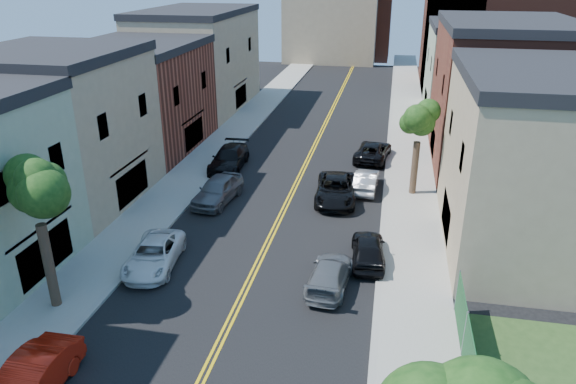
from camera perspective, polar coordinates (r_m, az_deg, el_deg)
The scene contains 24 objects.
sidewalk_left at distance 47.79m, azimuth -6.41°, elevation 5.94°, with size 3.20×100.00×0.15m, color gray.
sidewalk_right at distance 45.74m, azimuth 12.93°, elevation 4.70°, with size 3.20×100.00×0.15m, color gray.
curb_left at distance 47.31m, azimuth -4.37°, elevation 5.84°, with size 0.30×100.00×0.15m, color gray.
curb_right at distance 45.70m, azimuth 10.73°, elevation 4.87°, with size 0.30×100.00×0.15m, color gray.
bldg_left_tan_near at distance 36.16m, azimuth -23.24°, elevation 5.87°, with size 9.00×10.00×9.00m, color #998466.
bldg_left_brick at distance 45.44m, azimuth -15.61°, elevation 9.47°, with size 9.00×12.00×8.00m, color brown.
bldg_left_tan_far at distance 57.90m, azimuth -9.57°, elevation 13.54°, with size 9.00×16.00×9.50m, color #998466.
bldg_right_tan at distance 30.18m, azimuth 25.72°, elevation 2.26°, with size 9.00×12.00×9.00m, color #998466.
bldg_right_brick at distance 43.22m, azimuth 21.74°, elevation 9.38°, with size 9.00×14.00×10.00m, color brown.
bldg_right_palegrn at distance 56.92m, azimuth 19.40°, elevation 11.91°, with size 9.00×12.00×8.50m, color gray.
church at distance 71.64m, azimuth 20.17°, elevation 16.31°, with size 16.20×14.20×22.60m.
backdrop_left at distance 86.47m, azimuth 4.62°, elevation 17.69°, with size 14.00×8.00×12.00m, color #998466.
backdrop_center at distance 90.17m, azimuth 7.56°, elevation 17.15°, with size 10.00×8.00×10.00m, color brown.
tree_left_mid at distance 23.61m, azimuth -25.91°, elevation 2.23°, with size 5.20×5.20×9.29m.
tree_right_far at distance 34.57m, azimuth 14.02°, elevation 8.52°, with size 4.40×4.40×8.03m.
red_sedan at distance 21.54m, azimuth -25.95°, elevation -17.84°, with size 1.62×4.64×1.53m, color red.
white_pickup at distance 27.76m, azimuth -14.17°, elevation -6.51°, with size 2.25×4.87×1.35m, color silver.
grey_car_left at distance 34.36m, azimuth -7.55°, elevation 0.24°, with size 1.96×4.87×1.66m, color #56585D.
black_car_left at distance 40.03m, azimuth -6.34°, elevation 3.60°, with size 2.23×5.48×1.59m, color black.
grey_car_right at distance 25.46m, azimuth 4.51°, elevation -8.77°, with size 1.82×4.48×1.30m, color #56595D.
black_car_right at distance 27.61m, azimuth 8.59°, elevation -6.09°, with size 1.69×4.20×1.43m, color black.
silver_car_right at distance 36.27m, azimuth 8.37°, elevation 1.21°, with size 1.46×4.18×1.38m, color #A1A2A8.
dark_car_right_far at distance 42.21m, azimuth 9.09°, elevation 4.36°, with size 2.36×5.12×1.42m, color black.
black_suv_lane at distance 34.43m, azimuth 5.14°, elevation 0.27°, with size 2.52×5.46×1.52m, color black.
Camera 1 is at (6.08, -3.50, 14.07)m, focal length 33.20 mm.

